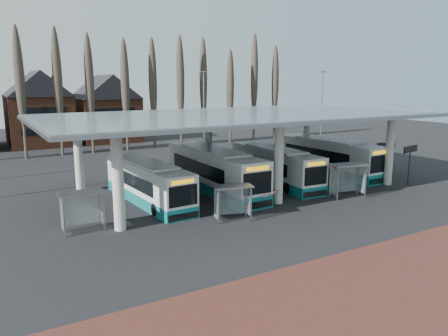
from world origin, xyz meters
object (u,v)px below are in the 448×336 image
bus_1 (214,171)px  shelter_1 (232,195)px  bus_2 (274,166)px  shelter_0 (82,202)px  bus_3 (327,157)px  shelter_2 (347,173)px  bus_0 (148,183)px

bus_1 → shelter_1: size_ratio=4.61×
bus_2 → shelter_0: bearing=-162.4°
bus_1 → bus_2: bus_1 is taller
bus_3 → shelter_1: size_ratio=4.46×
bus_1 → shelter_2: 10.63m
shelter_1 → bus_1: bearing=84.6°
bus_1 → bus_2: 6.03m
bus_3 → shelter_2: size_ratio=3.94×
bus_2 → bus_3: 7.24m
bus_0 → shelter_1: bearing=-68.4°
bus_3 → bus_2: bearing=-174.8°
bus_1 → bus_3: 13.23m
bus_0 → shelter_1: bus_0 is taller
bus_1 → shelter_1: bearing=-109.6°
shelter_0 → bus_0: bearing=38.2°
bus_2 → bus_3: bearing=10.6°
bus_3 → shelter_2: 9.30m
shelter_0 → bus_2: bearing=16.3°
bus_2 → shelter_2: size_ratio=3.73×
shelter_1 → shelter_2: bearing=16.9°
bus_2 → shelter_1: 11.32m
bus_2 → shelter_2: 7.09m
bus_2 → shelter_2: (2.00, -6.79, 0.43)m
bus_0 → bus_3: 19.16m
bus_1 → shelter_2: bearing=-40.6°
bus_0 → shelter_2: (13.95, -6.48, 0.49)m
bus_2 → bus_1: bearing=-178.3°
bus_2 → shelter_0: size_ratio=4.31×
bus_2 → bus_0: bearing=-175.3°
shelter_0 → shelter_2: (19.68, -2.28, 0.15)m
bus_1 → bus_3: size_ratio=1.03×
shelter_0 → bus_3: bearing=14.3°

